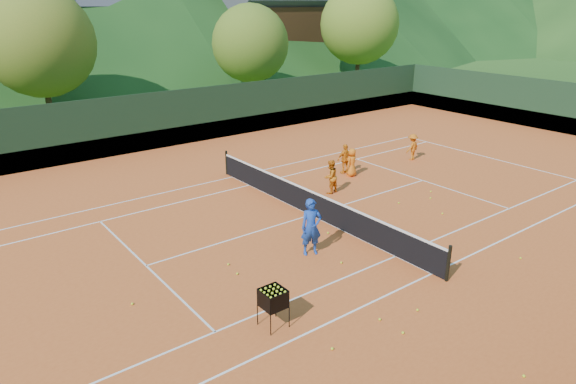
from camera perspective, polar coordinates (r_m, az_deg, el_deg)
ground at (r=18.99m, az=2.56°, el=-2.62°), size 400.00×400.00×0.00m
clay_court at (r=18.98m, az=2.56°, el=-2.59°), size 40.00×24.00×0.02m
coach at (r=15.79m, az=2.60°, el=-3.91°), size 0.77×0.65×1.81m
student_a at (r=20.96m, az=4.74°, el=1.70°), size 0.76×0.63×1.40m
student_b at (r=23.48m, az=6.38°, el=3.68°), size 0.85×0.47×1.37m
student_c at (r=23.16m, az=7.11°, el=3.29°), size 0.70×0.54×1.28m
student_d at (r=26.15m, az=13.66°, el=4.89°), size 0.90×0.59×1.30m
tennis_ball_0 at (r=13.80m, az=14.19°, el=-12.59°), size 0.07×0.07×0.07m
tennis_ball_1 at (r=21.98m, az=15.59°, el=0.06°), size 0.07×0.07×0.07m
tennis_ball_2 at (r=17.35m, az=24.43°, el=-6.70°), size 0.07×0.07×0.07m
tennis_ball_3 at (r=14.23m, az=-16.92°, el=-11.80°), size 0.07×0.07×0.07m
tennis_ball_4 at (r=21.24m, az=15.55°, el=-0.66°), size 0.07×0.07×0.07m
tennis_ball_5 at (r=12.17m, az=4.93°, el=-16.96°), size 0.07×0.07×0.07m
tennis_ball_7 at (r=15.64m, az=5.95°, el=-7.81°), size 0.07×0.07×0.07m
tennis_ball_9 at (r=17.50m, az=4.46°, el=-4.55°), size 0.07×0.07×0.07m
tennis_ball_10 at (r=12.46m, az=24.73°, el=-18.08°), size 0.07×0.07×0.07m
tennis_ball_11 at (r=20.44m, az=12.21°, el=-1.20°), size 0.07×0.07×0.07m
tennis_ball_12 at (r=19.84m, az=16.78°, el=-2.31°), size 0.07×0.07×0.07m
tennis_ball_14 at (r=13.25m, az=10.17°, el=-13.76°), size 0.07×0.07×0.07m
tennis_ball_15 at (r=12.90m, az=12.65°, el=-15.02°), size 0.07×0.07×0.07m
tennis_ball_16 at (r=15.58m, az=-6.65°, el=-7.98°), size 0.07×0.07×0.07m
tennis_ball_18 at (r=17.17m, az=10.49°, el=-5.37°), size 0.07×0.07×0.07m
tennis_ball_19 at (r=15.05m, az=-5.66°, el=-9.02°), size 0.07×0.07×0.07m
court_lines at (r=18.98m, az=2.56°, el=-2.55°), size 23.83×11.03×0.00m
tennis_net at (r=18.79m, az=2.59°, el=-1.16°), size 0.10×12.07×1.10m
perimeter_fence at (r=18.53m, az=2.62°, el=1.00°), size 40.40×24.24×3.00m
ball_hopper at (r=12.49m, az=-1.67°, el=-11.81°), size 0.57×0.57×1.00m
chalet_mid at (r=50.46m, az=-18.10°, el=16.73°), size 12.65×8.82×11.45m
chalet_right at (r=53.50m, az=-1.64°, el=18.12°), size 11.50×8.82×11.91m
tree_b at (r=34.21m, az=-25.93°, el=14.75°), size 6.40×6.40×8.40m
tree_c at (r=38.83m, az=-4.20°, el=16.14°), size 5.60×5.60×7.35m
tree_d at (r=47.15m, az=7.94°, el=17.95°), size 6.80×6.80×8.93m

